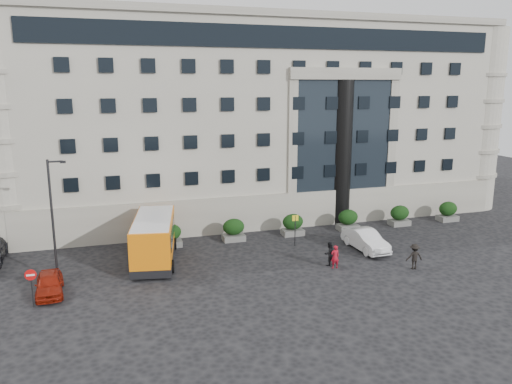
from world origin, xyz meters
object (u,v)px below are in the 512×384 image
parked_car_a (49,284)px  hedge_b (234,230)px  white_taxi (365,240)px  pedestrian_b (329,254)px  hedge_d (348,220)px  pedestrian_a (335,257)px  street_lamp (53,216)px  pedestrian_c (414,256)px  bus_stop_sign (295,225)px  red_truck (41,223)px  hedge_c (293,225)px  hedge_e (400,215)px  no_entry_sign (31,281)px  hedge_f (448,211)px  parked_car_d (69,228)px  minibus (154,237)px  hedge_a (170,235)px

parked_car_a → hedge_b: bearing=24.4°
white_taxi → pedestrian_b: size_ratio=2.77×
hedge_d → pedestrian_a: (-5.22, -8.19, -0.10)m
street_lamp → pedestrian_a: 18.96m
parked_car_a → pedestrian_c: pedestrian_c is taller
bus_stop_sign → pedestrian_a: bearing=-80.8°
white_taxi → red_truck: bearing=154.5°
parked_car_a → hedge_c: bearing=17.4°
red_truck → pedestrian_b: bearing=-46.6°
hedge_e → parked_car_a: size_ratio=0.47×
white_taxi → hedge_e: bearing=36.7°
hedge_c → no_entry_sign: no_entry_sign is taller
hedge_f → parked_car_d: hedge_f is taller
pedestrian_a → pedestrian_b: size_ratio=0.96×
pedestrian_a → hedge_d: bearing=-120.8°
hedge_d → white_taxi: size_ratio=0.38×
minibus → pedestrian_b: (11.75, -4.49, -0.92)m
hedge_b → parked_car_d: (-13.00, 5.29, -0.25)m
hedge_e → parked_car_a: (-29.07, -7.09, -0.26)m
red_truck → street_lamp: bearing=-93.2°
hedge_c → street_lamp: 19.27m
hedge_f → street_lamp: bearing=-172.0°
hedge_b → pedestrian_b: size_ratio=1.06×
bus_stop_sign → minibus: bearing=-178.7°
parked_car_d → pedestrian_b: pedestrian_b is taller
street_lamp → pedestrian_c: street_lamp is taller
hedge_f → white_taxi: (-11.61, -5.26, -0.14)m
white_taxi → pedestrian_a: (-4.02, -2.93, 0.04)m
no_entry_sign → pedestrian_b: (19.24, 1.30, -0.78)m
no_entry_sign → pedestrian_c: no_entry_sign is taller
hedge_a → parked_car_a: bearing=-139.4°
parked_car_d → white_taxi: size_ratio=1.01×
hedge_d → pedestrian_a: hedge_d is taller
hedge_f → pedestrian_a: size_ratio=1.11×
hedge_e → hedge_f: (5.20, 0.00, 0.00)m
street_lamp → hedge_e: bearing=9.5°
hedge_f → minibus: bearing=-173.7°
bus_stop_sign → parked_car_a: 18.31m
bus_stop_sign → hedge_c: bearing=72.2°
hedge_f → white_taxi: hedge_f is taller
white_taxi → pedestrian_b: pedestrian_b is taller
hedge_b → pedestrian_c: hedge_b is taller
hedge_c → hedge_e: size_ratio=1.00×
parked_car_a → white_taxi: size_ratio=0.81×
hedge_b → hedge_c: size_ratio=1.00×
minibus → pedestrian_a: (11.89, -5.14, -0.96)m
pedestrian_a → minibus: bearing=-21.7°
hedge_a → pedestrian_c: 18.47m
hedge_a → pedestrian_b: hedge_a is taller
bus_stop_sign → pedestrian_a: size_ratio=1.52×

